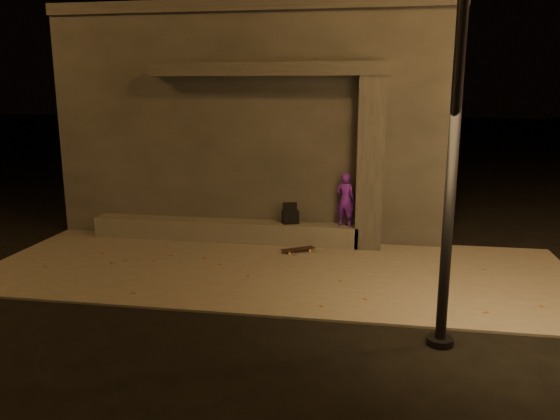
% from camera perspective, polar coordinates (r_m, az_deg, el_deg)
% --- Properties ---
extents(ground, '(120.00, 120.00, 0.00)m').
position_cam_1_polar(ground, '(8.64, -2.82, -10.52)').
color(ground, black).
rests_on(ground, ground).
extents(sidewalk, '(11.00, 4.40, 0.04)m').
position_cam_1_polar(sidewalk, '(10.47, -0.43, -6.19)').
color(sidewalk, '#625C56').
rests_on(sidewalk, ground).
extents(building, '(9.00, 5.10, 5.22)m').
position_cam_1_polar(building, '(14.53, -1.21, 9.50)').
color(building, '#33312F').
rests_on(building, ground).
extents(ledge, '(6.00, 0.55, 0.45)m').
position_cam_1_polar(ledge, '(12.36, -5.86, -2.13)').
color(ledge, '#585550').
rests_on(ledge, sidewalk).
extents(column, '(0.55, 0.55, 3.60)m').
position_cam_1_polar(column, '(11.61, 9.42, 4.75)').
color(column, '#33312F').
rests_on(column, sidewalk).
extents(canopy, '(5.00, 0.70, 0.28)m').
position_cam_1_polar(canopy, '(11.78, -1.34, 14.49)').
color(canopy, '#33312F').
rests_on(canopy, column).
extents(skateboarder, '(0.49, 0.40, 1.15)m').
position_cam_1_polar(skateboarder, '(11.75, 6.85, 1.09)').
color(skateboarder, '#601BB2').
rests_on(skateboarder, ledge).
extents(backpack, '(0.40, 0.33, 0.49)m').
position_cam_1_polar(backpack, '(11.95, 1.10, -0.63)').
color(backpack, black).
rests_on(backpack, ledge).
extents(skateboard, '(0.70, 0.54, 0.08)m').
position_cam_1_polar(skateboard, '(11.43, 1.92, -4.11)').
color(skateboard, black).
rests_on(skateboard, sidewalk).
extents(street_lamp_0, '(0.36, 0.36, 7.50)m').
position_cam_1_polar(street_lamp_0, '(7.20, 18.54, 18.78)').
color(street_lamp_0, black).
rests_on(street_lamp_0, ground).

